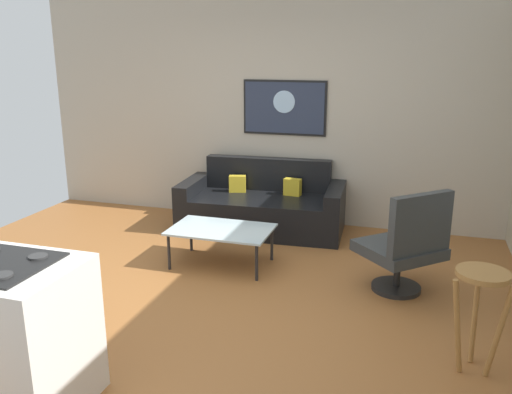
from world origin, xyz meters
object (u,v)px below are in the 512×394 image
at_px(couch, 262,207).
at_px(bar_stool, 481,294).
at_px(wall_painting, 285,108).
at_px(coffee_table, 221,231).
at_px(armchair, 406,245).

bearing_deg(couch, bar_stool, -47.53).
relative_size(couch, wall_painting, 1.90).
xyz_separation_m(couch, wall_painting, (0.15, 0.43, 1.14)).
height_order(coffee_table, bar_stool, bar_stool).
bearing_deg(wall_painting, coffee_table, -98.09).
bearing_deg(wall_painting, couch, -108.75).
distance_m(armchair, wall_painting, 2.50).
bearing_deg(coffee_table, wall_painting, 81.91).
height_order(couch, bar_stool, couch).
xyz_separation_m(couch, coffee_table, (-0.08, -1.16, 0.08)).
relative_size(coffee_table, bar_stool, 1.39).
distance_m(couch, wall_painting, 1.23).
bearing_deg(couch, armchair, -37.90).
relative_size(couch, bar_stool, 2.73).
bearing_deg(couch, wall_painting, 71.25).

